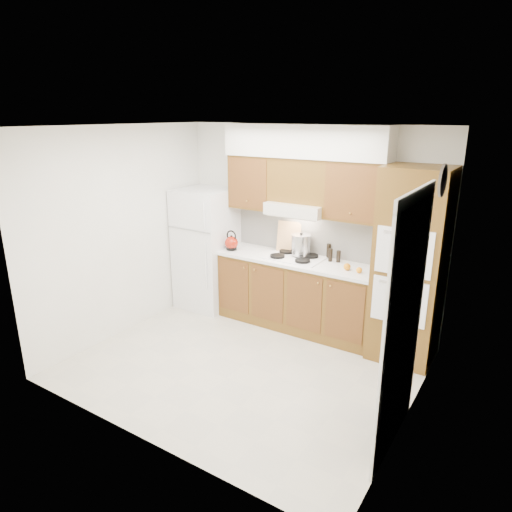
{
  "coord_description": "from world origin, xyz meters",
  "views": [
    {
      "loc": [
        2.57,
        -3.77,
        2.72
      ],
      "look_at": [
        -0.12,
        0.45,
        1.15
      ],
      "focal_mm": 32.0,
      "sensor_mm": 36.0,
      "label": 1
    }
  ],
  "objects_px": {
    "fridge": "(207,249)",
    "oven_cabinet": "(410,267)",
    "kettle": "(231,243)",
    "stock_pot": "(301,245)"
  },
  "relations": [
    {
      "from": "fridge",
      "to": "kettle",
      "type": "bearing_deg",
      "value": -8.46
    },
    {
      "from": "stock_pot",
      "to": "fridge",
      "type": "bearing_deg",
      "value": -173.4
    },
    {
      "from": "fridge",
      "to": "stock_pot",
      "type": "bearing_deg",
      "value": 6.6
    },
    {
      "from": "fridge",
      "to": "oven_cabinet",
      "type": "relative_size",
      "value": 0.78
    },
    {
      "from": "oven_cabinet",
      "to": "stock_pot",
      "type": "distance_m",
      "value": 1.43
    },
    {
      "from": "fridge",
      "to": "stock_pot",
      "type": "xyz_separation_m",
      "value": [
        1.42,
        0.16,
        0.24
      ]
    },
    {
      "from": "fridge",
      "to": "oven_cabinet",
      "type": "xyz_separation_m",
      "value": [
        2.85,
        0.03,
        0.24
      ]
    },
    {
      "from": "kettle",
      "to": "stock_pot",
      "type": "xyz_separation_m",
      "value": [
        0.93,
        0.24,
        0.06
      ]
    },
    {
      "from": "oven_cabinet",
      "to": "kettle",
      "type": "distance_m",
      "value": 2.36
    },
    {
      "from": "fridge",
      "to": "oven_cabinet",
      "type": "distance_m",
      "value": 2.86
    }
  ]
}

